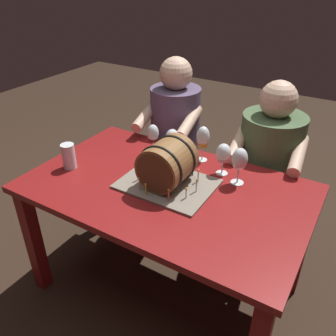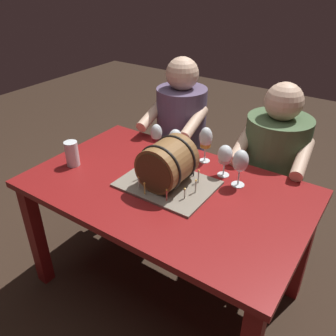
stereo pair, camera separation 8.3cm
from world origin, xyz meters
TOP-DOWN VIEW (x-y plane):
  - ground_plane at (0.00, 0.00)m, footprint 8.00×8.00m
  - dining_table at (0.00, 0.00)m, footprint 1.41×0.87m
  - barrel_cake at (0.00, 0.01)m, footprint 0.46×0.35m
  - wine_glass_rose at (0.19, 0.25)m, footprint 0.08×0.08m
  - wine_glass_amber at (0.03, 0.33)m, footprint 0.07×0.07m
  - wine_glass_red at (-0.25, 0.26)m, footprint 0.07×0.07m
  - wine_glass_white at (-0.14, 0.29)m, footprint 0.08×0.08m
  - wine_glass_empty at (0.29, 0.21)m, footprint 0.08×0.08m
  - beer_pint at (-0.54, -0.12)m, footprint 0.07×0.07m
  - person_seated_left at (-0.33, 0.65)m, footprint 0.41×0.50m
  - person_seated_right at (0.33, 0.65)m, footprint 0.44×0.51m

SIDE VIEW (x-z plane):
  - ground_plane at x=0.00m, z-range 0.00..0.00m
  - person_seated_right at x=0.33m, z-range -0.03..1.12m
  - person_seated_left at x=-0.33m, z-range -0.04..1.15m
  - dining_table at x=0.00m, z-range 0.26..0.99m
  - beer_pint at x=-0.54m, z-range 0.72..0.86m
  - wine_glass_white at x=-0.14m, z-range 0.76..0.92m
  - barrel_cake at x=0.00m, z-range 0.72..0.96m
  - wine_glass_rose at x=0.19m, z-range 0.76..0.93m
  - wine_glass_red at x=-0.25m, z-range 0.76..0.94m
  - wine_glass_empty at x=0.29m, z-range 0.76..0.96m
  - wine_glass_amber at x=0.03m, z-range 0.76..0.97m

